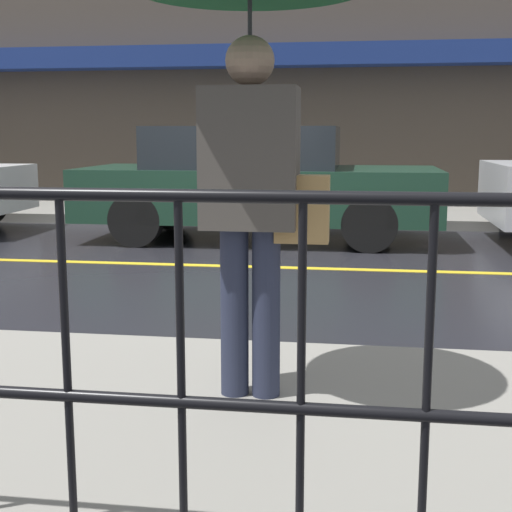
# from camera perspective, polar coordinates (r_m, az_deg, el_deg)

# --- Properties ---
(ground_plane) EXTENTS (80.00, 80.00, 0.00)m
(ground_plane) POSITION_cam_1_polar(r_m,az_deg,el_deg) (7.33, -2.09, -0.83)
(ground_plane) COLOR black
(sidewalk_near) EXTENTS (28.00, 2.43, 0.14)m
(sidewalk_near) POSITION_cam_1_polar(r_m,az_deg,el_deg) (3.35, -15.84, -13.08)
(sidewalk_near) COLOR gray
(sidewalk_near) RESTS_ON ground_plane
(sidewalk_far) EXTENTS (28.00, 2.08, 0.14)m
(sidewalk_far) POSITION_cam_1_polar(r_m,az_deg,el_deg) (11.34, 1.67, 3.33)
(sidewalk_far) COLOR gray
(sidewalk_far) RESTS_ON ground_plane
(lane_marking) EXTENTS (25.20, 0.12, 0.01)m
(lane_marking) POSITION_cam_1_polar(r_m,az_deg,el_deg) (7.33, -2.09, -0.80)
(lane_marking) COLOR gold
(lane_marking) RESTS_ON ground_plane
(building_storefront) EXTENTS (28.00, 0.85, 4.81)m
(building_storefront) POSITION_cam_1_polar(r_m,az_deg,el_deg) (12.47, 2.37, 14.71)
(building_storefront) COLOR #4C4238
(building_storefront) RESTS_ON ground_plane
(pedestrian) EXTENTS (1.01, 1.01, 2.04)m
(pedestrian) POSITION_cam_1_polar(r_m,az_deg,el_deg) (3.22, -0.38, 16.82)
(pedestrian) COLOR #23283D
(pedestrian) RESTS_ON sidewalk_near
(car_dark_green) EXTENTS (4.47, 1.82, 1.43)m
(car_dark_green) POSITION_cam_1_polar(r_m,az_deg,el_deg) (9.11, -0.01, 5.94)
(car_dark_green) COLOR #193828
(car_dark_green) RESTS_ON ground_plane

